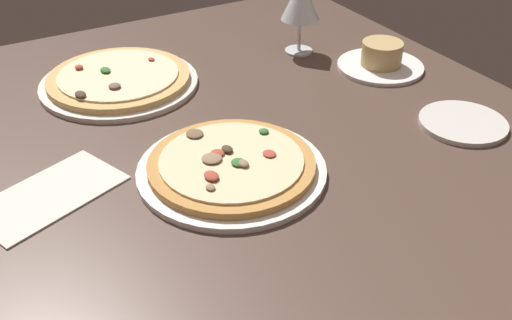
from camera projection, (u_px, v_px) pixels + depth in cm
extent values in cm
cube|color=brown|center=(280.00, 190.00, 92.91)|extent=(150.00, 110.00, 4.00)
cylinder|color=white|center=(232.00, 170.00, 93.05)|extent=(29.40, 29.40, 1.00)
cylinder|color=#C68C47|center=(232.00, 164.00, 92.44)|extent=(25.94, 25.94, 1.20)
cylinder|color=beige|center=(231.00, 160.00, 92.00)|extent=(22.28, 22.28, 0.40)
ellipsoid|color=#937556|center=(243.00, 163.00, 90.21)|extent=(2.03, 1.52, 0.73)
ellipsoid|color=#937556|center=(212.00, 158.00, 91.47)|extent=(3.16, 3.14, 0.62)
ellipsoid|color=brown|center=(195.00, 134.00, 97.61)|extent=(3.04, 2.79, 0.54)
ellipsoid|color=#937556|center=(210.00, 187.00, 85.39)|extent=(1.64, 1.34, 0.50)
ellipsoid|color=#AD4733|center=(211.00, 176.00, 87.50)|extent=(2.77, 2.04, 0.74)
ellipsoid|color=#4C3828|center=(227.00, 149.00, 93.50)|extent=(2.23, 1.63, 0.76)
ellipsoid|color=#387033|center=(238.00, 162.00, 90.58)|extent=(2.31, 2.21, 0.60)
ellipsoid|color=#AD4733|center=(217.00, 153.00, 92.74)|extent=(2.23, 2.20, 0.55)
ellipsoid|color=#387033|center=(264.00, 131.00, 98.23)|extent=(1.70, 1.60, 0.55)
ellipsoid|color=#AD4733|center=(270.00, 153.00, 92.77)|extent=(2.34, 2.00, 0.43)
cylinder|color=silver|center=(119.00, 83.00, 118.16)|extent=(30.76, 30.76, 1.00)
cylinder|color=tan|center=(119.00, 78.00, 117.55)|extent=(27.75, 27.75, 1.20)
cylinder|color=beige|center=(118.00, 74.00, 117.10)|extent=(23.38, 23.38, 0.40)
ellipsoid|color=#387033|center=(105.00, 70.00, 117.44)|extent=(2.65, 1.86, 0.71)
ellipsoid|color=#AD4733|center=(151.00, 59.00, 122.04)|extent=(1.62, 1.22, 0.45)
ellipsoid|color=brown|center=(115.00, 86.00, 111.68)|extent=(2.38, 2.27, 0.73)
ellipsoid|color=#4C3828|center=(80.00, 94.00, 108.85)|extent=(2.73, 1.91, 0.76)
ellipsoid|color=#AD4733|center=(79.00, 67.00, 118.44)|extent=(1.74, 1.60, 0.78)
cylinder|color=white|center=(380.00, 66.00, 124.89)|extent=(17.79, 17.79, 0.80)
cylinder|color=tan|center=(382.00, 54.00, 123.31)|extent=(8.34, 8.34, 4.89)
cylinder|color=silver|center=(299.00, 51.00, 132.12)|extent=(6.05, 6.05, 0.40)
cylinder|color=silver|center=(299.00, 35.00, 130.06)|extent=(0.80, 0.80, 7.04)
cone|color=maroon|center=(300.00, 8.00, 126.80)|extent=(4.02, 4.02, 4.72)
cylinder|color=silver|center=(463.00, 123.00, 105.28)|extent=(15.26, 15.26, 0.90)
cube|color=silver|center=(49.00, 195.00, 88.38)|extent=(18.58, 23.94, 0.30)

